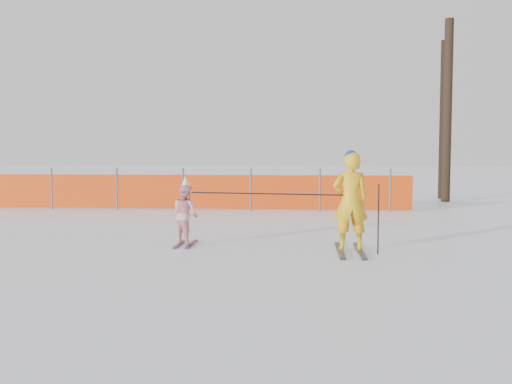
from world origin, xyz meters
TOP-DOWN VIEW (x-y plane):
  - ground at (0.00, 0.00)m, footprint 120.00×120.00m
  - adult at (1.65, 0.17)m, footprint 0.64×1.59m
  - child at (-1.32, 0.67)m, footprint 0.67×0.93m
  - ski_poles at (0.75, 0.28)m, footprint 3.31×0.70m
  - safety_fence at (-3.37, 6.86)m, footprint 14.67×0.06m
  - tree_trunks at (5.86, 11.03)m, footprint 0.42×1.50m

SIDE VIEW (x-z plane):
  - ground at x=0.00m, z-range 0.00..0.00m
  - safety_fence at x=-3.37m, z-range -0.07..1.18m
  - child at x=-1.32m, z-range -0.05..1.22m
  - ski_poles at x=0.75m, z-range 0.27..1.45m
  - adult at x=1.65m, z-range -0.01..1.74m
  - tree_trunks at x=5.86m, z-range -0.09..6.17m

